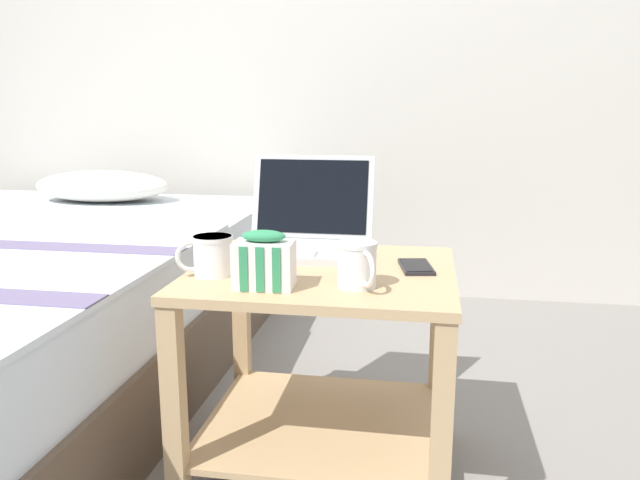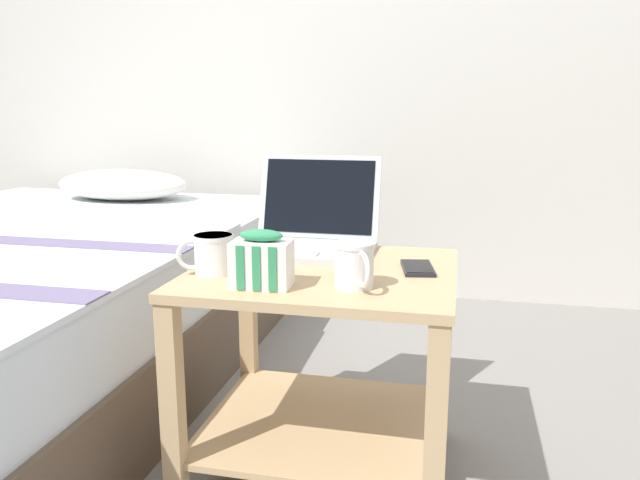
# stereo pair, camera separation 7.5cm
# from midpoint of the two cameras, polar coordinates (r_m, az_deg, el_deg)

# --- Properties ---
(ground_plane) EXTENTS (8.00, 8.00, 0.00)m
(ground_plane) POSITION_cam_midpoint_polar(r_m,az_deg,el_deg) (1.73, -1.08, -20.42)
(ground_plane) COLOR gray
(back_wall) EXTENTS (8.00, 0.05, 2.50)m
(back_wall) POSITION_cam_midpoint_polar(r_m,az_deg,el_deg) (3.08, 4.74, 18.15)
(back_wall) COLOR beige
(back_wall) RESTS_ON ground_plane
(bedside_table) EXTENTS (0.63, 0.56, 0.54)m
(bedside_table) POSITION_cam_midpoint_polar(r_m,az_deg,el_deg) (1.56, -1.13, -9.52)
(bedside_table) COLOR tan
(bedside_table) RESTS_ON ground_plane
(laptop) EXTENTS (0.35, 0.31, 0.25)m
(laptop) POSITION_cam_midpoint_polar(r_m,az_deg,el_deg) (1.68, -2.57, 0.71)
(laptop) COLOR #B7BABC
(laptop) RESTS_ON bedside_table
(mug_front_left) EXTENTS (0.09, 0.12, 0.10)m
(mug_front_left) POSITION_cam_midpoint_polar(r_m,az_deg,el_deg) (1.34, 1.86, -2.09)
(mug_front_left) COLOR white
(mug_front_left) RESTS_ON bedside_table
(mug_front_right) EXTENTS (0.13, 0.09, 0.09)m
(mug_front_right) POSITION_cam_midpoint_polar(r_m,az_deg,el_deg) (1.46, -11.33, -1.22)
(mug_front_right) COLOR white
(mug_front_right) RESTS_ON bedside_table
(snack_bag) EXTENTS (0.13, 0.09, 0.13)m
(snack_bag) POSITION_cam_midpoint_polar(r_m,az_deg,el_deg) (1.35, -6.73, -2.01)
(snack_bag) COLOR white
(snack_bag) RESTS_ON bedside_table
(cell_phone) EXTENTS (0.09, 0.15, 0.01)m
(cell_phone) POSITION_cam_midpoint_polar(r_m,az_deg,el_deg) (1.52, 7.37, -2.43)
(cell_phone) COLOR black
(cell_phone) RESTS_ON bedside_table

